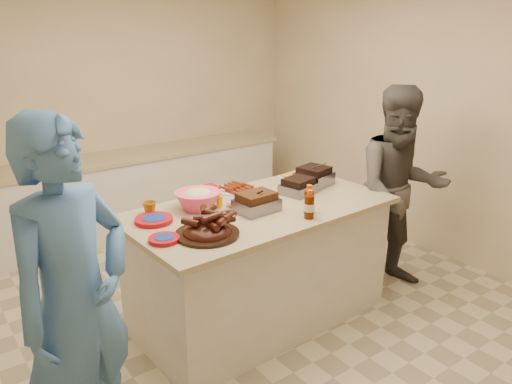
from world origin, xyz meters
TOP-DOWN VIEW (x-y plane):
  - room at (0.00, 0.00)m, footprint 4.50×5.00m
  - back_counter at (0.00, 2.20)m, footprint 3.60×0.64m
  - island at (0.05, -0.11)m, footprint 2.05×1.14m
  - rib_platter at (-0.55, -0.34)m, footprint 0.55×0.55m
  - pulled_pork_tray at (-0.03, -0.18)m, footprint 0.31×0.24m
  - brisket_tray at (0.48, -0.05)m, footprint 0.31×0.28m
  - roasting_pan at (0.74, 0.05)m, footprint 0.32×0.32m
  - coleslaw_bowl at (-0.35, 0.11)m, footprint 0.35×0.35m
  - sausage_plate at (0.11, 0.31)m, footprint 0.38×0.38m
  - mac_cheese_dish at (0.68, 0.17)m, footprint 0.34×0.28m
  - bbq_bottle_a at (0.18, -0.51)m, footprint 0.07×0.07m
  - bbq_bottle_b at (0.25, -0.43)m, footprint 0.07×0.07m
  - mustard_bottle at (-0.21, 0.04)m, footprint 0.05×0.05m
  - sauce_bowl at (-0.10, 0.00)m, footprint 0.14×0.05m
  - plate_stack_large at (-0.73, 0.07)m, footprint 0.27×0.27m
  - plate_stack_small at (-0.82, -0.26)m, footprint 0.21×0.21m
  - plastic_cup at (-0.69, 0.23)m, footprint 0.10×0.10m
  - basket_stack at (-0.19, 0.29)m, footprint 0.20×0.15m
  - guest_gray at (1.35, -0.38)m, footprint 1.62×1.99m

SIDE VIEW (x-z plane):
  - room at x=0.00m, z-range -1.35..1.35m
  - island at x=0.05m, z-range -0.48..0.48m
  - guest_gray at x=1.35m, z-range -0.34..0.34m
  - back_counter at x=0.00m, z-range 0.00..0.90m
  - rib_platter at x=-0.55m, z-range 0.87..1.04m
  - pulled_pork_tray at x=-0.03m, z-range 0.91..1.00m
  - brisket_tray at x=0.48m, z-range 0.91..0.99m
  - roasting_pan at x=0.74m, z-range 0.90..1.01m
  - coleslaw_bowl at x=-0.35m, z-range 0.84..1.07m
  - sausage_plate at x=0.11m, z-range 0.93..0.98m
  - mac_cheese_dish at x=0.68m, z-range 0.91..0.99m
  - bbq_bottle_a at x=0.18m, z-range 0.85..1.06m
  - mustard_bottle at x=-0.21m, z-range 0.89..1.01m
  - plate_stack_large at x=-0.73m, z-range 0.94..0.97m
  - plate_stack_small at x=-0.82m, z-range 0.94..0.97m
  - plastic_cup at x=-0.69m, z-range 0.90..1.00m
  - basket_stack at x=-0.19m, z-range 0.91..1.00m
  - bbq_bottle_b at x=0.25m, z-range 0.85..1.06m
  - sauce_bowl at x=-0.10m, z-range 0.89..1.02m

